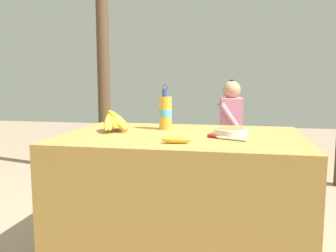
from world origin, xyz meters
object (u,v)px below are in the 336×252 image
(support_post_near, at_px, (103,72))
(knife, at_px, (221,137))
(water_bottle, at_px, (165,112))
(loose_banana_front, at_px, (176,140))
(serving_bowl, at_px, (231,131))
(banana_bunch_ripe, at_px, (114,121))
(wooden_bench, at_px, (215,152))
(seated_vendor, at_px, (226,126))
(banana_bunch_green, at_px, (178,138))

(support_post_near, bearing_deg, knife, -53.28)
(water_bottle, height_order, loose_banana_front, water_bottle)
(loose_banana_front, relative_size, knife, 0.72)
(serving_bowl, bearing_deg, water_bottle, 161.00)
(banana_bunch_ripe, bearing_deg, knife, -13.60)
(serving_bowl, height_order, wooden_bench, serving_bowl)
(knife, relative_size, seated_vendor, 0.20)
(banana_bunch_green, bearing_deg, knife, -72.87)
(loose_banana_front, bearing_deg, wooden_bench, 87.45)
(serving_bowl, distance_m, seated_vendor, 1.47)
(banana_bunch_ripe, bearing_deg, seated_vendor, 66.96)
(serving_bowl, relative_size, wooden_bench, 0.13)
(banana_bunch_ripe, relative_size, knife, 1.30)
(wooden_bench, distance_m, seated_vendor, 0.29)
(knife, distance_m, support_post_near, 2.31)
(water_bottle, bearing_deg, knife, -39.82)
(serving_bowl, xyz_separation_m, banana_bunch_green, (-0.56, 1.50, -0.31))
(loose_banana_front, distance_m, banana_bunch_green, 1.89)
(seated_vendor, bearing_deg, banana_bunch_green, -9.42)
(banana_bunch_ripe, distance_m, knife, 0.67)
(loose_banana_front, xyz_separation_m, seated_vendor, (0.18, 1.80, -0.16))
(banana_bunch_ripe, distance_m, serving_bowl, 0.70)
(seated_vendor, xyz_separation_m, banana_bunch_green, (-0.49, 0.04, -0.14))
(knife, distance_m, banana_bunch_green, 1.76)
(seated_vendor, bearing_deg, knife, 85.98)
(banana_bunch_ripe, relative_size, seated_vendor, 0.26)
(banana_bunch_ripe, distance_m, support_post_near, 1.84)
(wooden_bench, bearing_deg, serving_bowl, -83.33)
(water_bottle, xyz_separation_m, wooden_bench, (0.23, 1.36, -0.52))
(knife, bearing_deg, loose_banana_front, -113.25)
(wooden_bench, xyz_separation_m, seated_vendor, (0.10, -0.04, 0.27))
(serving_bowl, height_order, loose_banana_front, same)
(knife, bearing_deg, wooden_bench, 120.59)
(wooden_bench, relative_size, support_post_near, 0.67)
(banana_bunch_ripe, relative_size, wooden_bench, 0.18)
(seated_vendor, distance_m, support_post_near, 1.45)
(water_bottle, height_order, banana_bunch_green, water_bottle)
(support_post_near, bearing_deg, wooden_bench, -7.69)
(serving_bowl, distance_m, water_bottle, 0.44)
(water_bottle, distance_m, wooden_bench, 1.47)
(serving_bowl, height_order, banana_bunch_green, serving_bowl)
(banana_bunch_green, relative_size, support_post_near, 0.11)
(knife, relative_size, wooden_bench, 0.14)
(water_bottle, xyz_separation_m, seated_vendor, (0.34, 1.32, -0.25))
(water_bottle, xyz_separation_m, loose_banana_front, (0.15, -0.48, -0.09))
(wooden_bench, height_order, seated_vendor, seated_vendor)
(knife, xyz_separation_m, banana_bunch_green, (-0.51, 1.66, -0.30))
(serving_bowl, bearing_deg, wooden_bench, 96.67)
(banana_bunch_ripe, relative_size, water_bottle, 0.98)
(knife, relative_size, support_post_near, 0.09)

